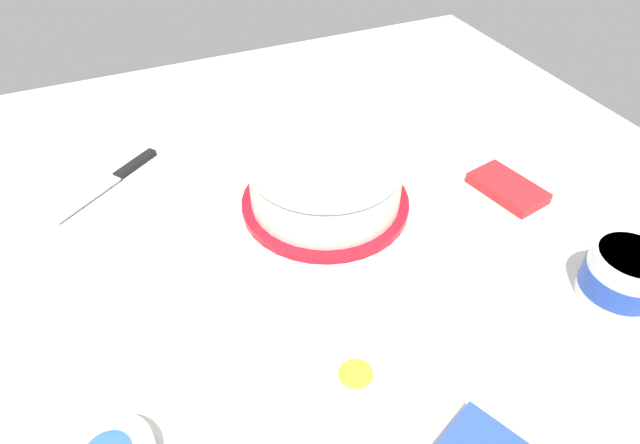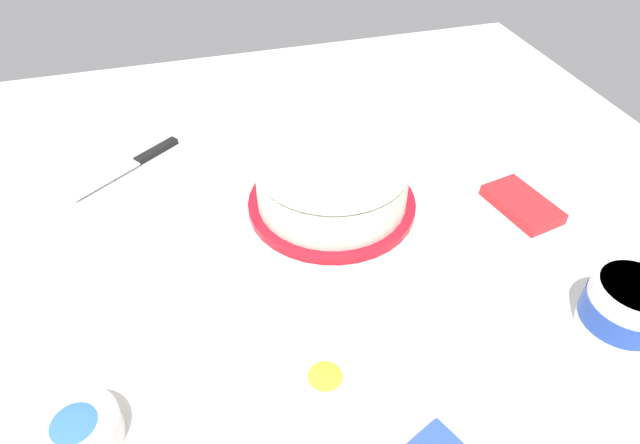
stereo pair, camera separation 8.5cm
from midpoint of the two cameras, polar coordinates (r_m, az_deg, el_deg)
ground_plane at (r=0.84m, az=2.15°, el=-3.91°), size 1.54×1.54×0.00m
frosted_cake at (r=0.90m, az=3.97°, el=3.90°), size 0.29×0.29×0.10m
frosting_tub at (r=0.85m, az=32.24°, el=-7.67°), size 0.11×0.11×0.08m
spreading_knife at (r=1.07m, az=-16.73°, el=6.01°), size 0.16×0.20×0.01m
sprinkle_bowl_blue at (r=0.69m, az=-20.93°, el=-20.09°), size 0.10×0.10×0.04m
sprinkle_bowl_yellow at (r=0.68m, az=4.26°, el=-16.77°), size 0.08×0.08×0.04m
candy_box_lower at (r=1.00m, az=22.90°, el=1.64°), size 0.14×0.10×0.02m
paper_napkin at (r=0.81m, az=16.66°, el=-8.09°), size 0.20×0.20×0.01m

